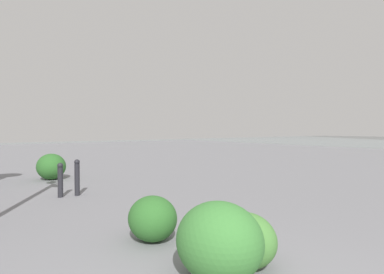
{
  "coord_description": "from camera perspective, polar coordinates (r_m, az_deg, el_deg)",
  "views": [
    {
      "loc": [
        -1.01,
        1.37,
        1.59
      ],
      "look_at": [
        8.49,
        -5.95,
        1.29
      ],
      "focal_mm": 28.69,
      "sensor_mm": 36.0,
      "label": 1
    }
  ],
  "objects": [
    {
      "name": "bollard_mid",
      "position": [
        7.86,
        -23.28,
        -7.23
      ],
      "size": [
        0.13,
        0.13,
        0.81
      ],
      "color": "#232328",
      "rests_on": "ground"
    },
    {
      "name": "shrub_wide",
      "position": [
        4.55,
        -7.34,
        -14.76
      ],
      "size": [
        0.75,
        0.68,
        0.64
      ],
      "color": "#2D6628",
      "rests_on": "ground"
    },
    {
      "name": "bollard_near",
      "position": [
        7.92,
        -20.58,
        -6.92
      ],
      "size": [
        0.13,
        0.13,
        0.87
      ],
      "color": "#232328",
      "rests_on": "ground"
    },
    {
      "name": "shrub_low",
      "position": [
        10.75,
        -24.7,
        -5.01
      ],
      "size": [
        0.97,
        0.87,
        0.82
      ],
      "color": "#2D6628",
      "rests_on": "ground"
    },
    {
      "name": "shrub_tall",
      "position": [
        3.77,
        9.98,
        -18.34
      ],
      "size": [
        0.74,
        0.66,
        0.63
      ],
      "color": "#477F38",
      "rests_on": "ground"
    },
    {
      "name": "shrub_round",
      "position": [
        3.41,
        5.08,
        -18.71
      ],
      "size": [
        0.98,
        0.88,
        0.83
      ],
      "color": "#387533",
      "rests_on": "ground"
    }
  ]
}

